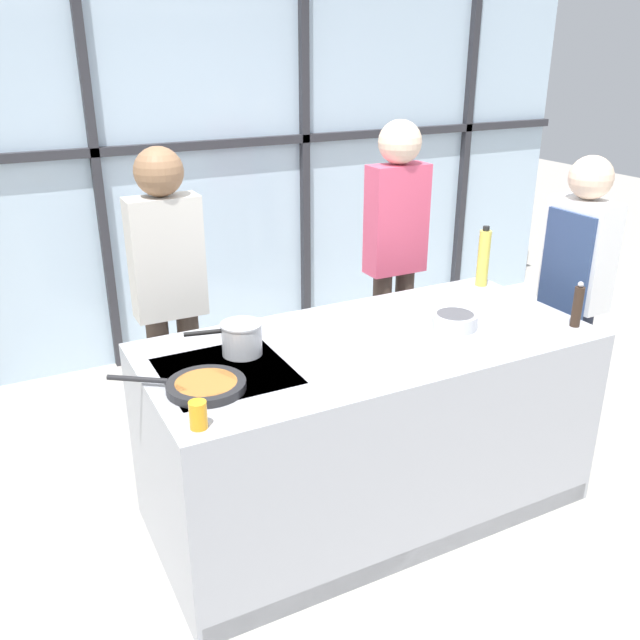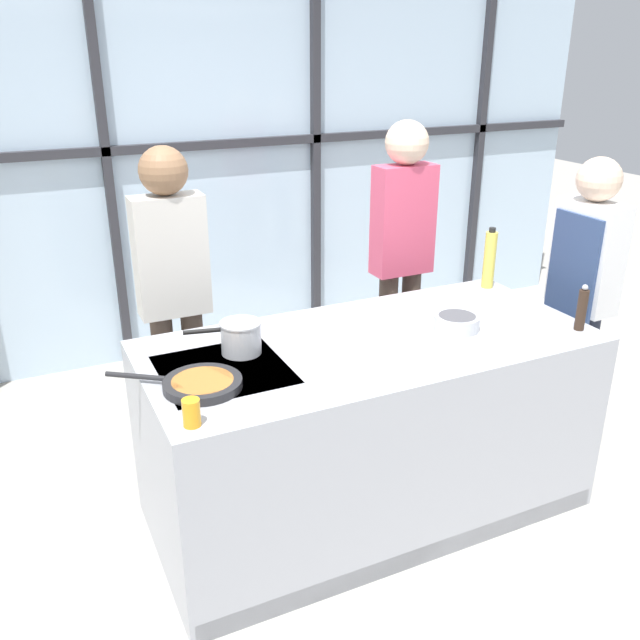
{
  "view_description": "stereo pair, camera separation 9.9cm",
  "coord_description": "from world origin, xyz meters",
  "views": [
    {
      "loc": [
        -1.53,
        -2.44,
        2.2
      ],
      "look_at": [
        -0.21,
        0.1,
        1.03
      ],
      "focal_mm": 38.0,
      "sensor_mm": 36.0,
      "label": 1
    },
    {
      "loc": [
        -1.44,
        -2.48,
        2.2
      ],
      "look_at": [
        -0.21,
        0.1,
        1.03
      ],
      "focal_mm": 38.0,
      "sensor_mm": 36.0,
      "label": 2
    }
  ],
  "objects": [
    {
      "name": "spectator_center_left",
      "position": [
        0.7,
        0.87,
        1.08
      ],
      "size": [
        0.37,
        0.25,
        1.8
      ],
      "rotation": [
        0.0,
        0.0,
        3.14
      ],
      "color": "#47382D",
      "rests_on": "ground_plane"
    },
    {
      "name": "pepper_grinder",
      "position": [
        0.96,
        -0.32,
        1.04
      ],
      "size": [
        0.05,
        0.05,
        0.23
      ],
      "color": "#332319",
      "rests_on": "demo_island"
    },
    {
      "name": "white_plate",
      "position": [
        0.5,
        0.17,
        0.94
      ],
      "size": [
        0.23,
        0.23,
        0.01
      ],
      "primitive_type": "cylinder",
      "color": "white",
      "rests_on": "demo_island"
    },
    {
      "name": "spectator_far_left",
      "position": [
        -0.7,
        0.87,
        1.03
      ],
      "size": [
        0.37,
        0.24,
        1.75
      ],
      "rotation": [
        0.0,
        0.0,
        3.14
      ],
      "color": "#47382D",
      "rests_on": "ground_plane"
    },
    {
      "name": "oil_bottle",
      "position": [
        0.95,
        0.36,
        1.09
      ],
      "size": [
        0.07,
        0.07,
        0.34
      ],
      "color": "#E0CC4C",
      "rests_on": "demo_island"
    },
    {
      "name": "juice_glass_near",
      "position": [
        -0.95,
        -0.39,
        0.98
      ],
      "size": [
        0.07,
        0.07,
        0.1
      ],
      "primitive_type": "cylinder",
      "color": "orange",
      "rests_on": "demo_island"
    },
    {
      "name": "ground_plane",
      "position": [
        0.0,
        0.0,
        0.0
      ],
      "size": [
        18.0,
        18.0,
        0.0
      ],
      "primitive_type": "plane",
      "color": "#ADA89E"
    },
    {
      "name": "frying_pan",
      "position": [
        -0.84,
        -0.12,
        0.95
      ],
      "size": [
        0.5,
        0.4,
        0.04
      ],
      "color": "#232326",
      "rests_on": "demo_island"
    },
    {
      "name": "mixing_bowl",
      "position": [
        0.43,
        -0.06,
        0.97
      ],
      "size": [
        0.22,
        0.22,
        0.07
      ],
      "color": "silver",
      "rests_on": "demo_island"
    },
    {
      "name": "demo_island",
      "position": [
        -0.0,
        -0.0,
        0.46
      ],
      "size": [
        2.1,
        0.97,
        0.93
      ],
      "color": "#A8AAB2",
      "rests_on": "ground_plane"
    },
    {
      "name": "back_window_wall",
      "position": [
        0.0,
        2.29,
        1.4
      ],
      "size": [
        6.4,
        0.1,
        2.8
      ],
      "color": "silver",
      "rests_on": "ground_plane"
    },
    {
      "name": "saucepan",
      "position": [
        -0.59,
        0.13,
        1.01
      ],
      "size": [
        0.34,
        0.18,
        0.15
      ],
      "color": "silver",
      "rests_on": "demo_island"
    },
    {
      "name": "chef",
      "position": [
        1.38,
        0.08,
        0.96
      ],
      "size": [
        0.23,
        0.38,
        1.66
      ],
      "rotation": [
        0.0,
        0.0,
        1.57
      ],
      "color": "#232838",
      "rests_on": "ground_plane"
    }
  ]
}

